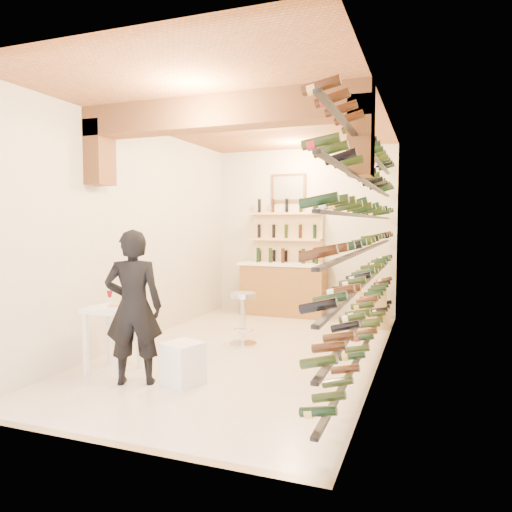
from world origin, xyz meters
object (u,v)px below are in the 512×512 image
Objects in this scene: chrome_barstool at (243,315)px; crate_lower at (371,317)px; tasting_table at (113,318)px; person at (134,307)px; back_counter at (283,287)px; wine_rack at (363,241)px; white_stool at (183,364)px.

chrome_barstool is 1.33× the size of crate_lower.
chrome_barstool is at bearing -130.41° from crate_lower.
tasting_table is 4.42m from crate_lower.
person reaches higher than crate_lower.
back_counter is at bearing 164.25° from crate_lower.
crate_lower is at bearing 49.59° from chrome_barstool.
wine_rack reaches higher than back_counter.
wine_rack is 6.04× the size of tasting_table.
white_stool is at bearing -7.53° from tasting_table.
tasting_table reaches higher than white_stool.
white_stool is at bearing 172.27° from person.
tasting_table is at bearing 172.94° from white_stool.
tasting_table is 2.03× the size of white_stool.
tasting_table is 0.60m from person.
wine_rack is 2.64m from white_stool.
wine_rack reaches higher than person.
person is (-0.41, -4.31, 0.32)m from back_counter.
person reaches higher than back_counter.
wine_rack is at bearing 41.29° from white_stool.
crate_lower is at bearing -142.83° from person.
white_stool is at bearing -89.80° from chrome_barstool.
wine_rack is 9.92× the size of crate_lower.
white_stool is 1.82m from chrome_barstool.
white_stool is (-1.72, -1.51, -1.32)m from wine_rack.
wine_rack reaches higher than crate_lower.
white_stool is (1.00, -0.12, -0.41)m from tasting_table.
tasting_table is at bearing -120.64° from chrome_barstool.
back_counter is 4.17m from white_stool.
chrome_barstool is at bearing -128.67° from person.
white_stool is at bearing -138.71° from wine_rack.
wine_rack is 2.07m from chrome_barstool.
crate_lower is (-0.13, 2.17, -1.38)m from wine_rack.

